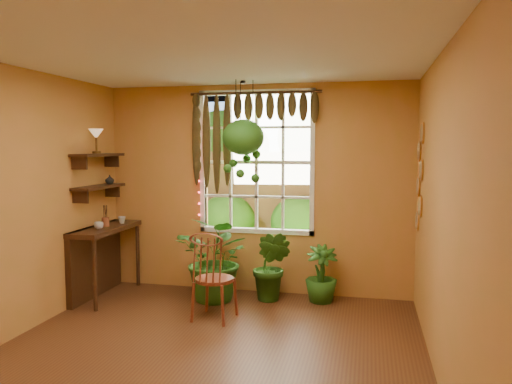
% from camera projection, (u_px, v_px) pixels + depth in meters
% --- Properties ---
extents(floor, '(4.50, 4.50, 0.00)m').
position_uv_depth(floor, '(200.00, 362.00, 4.42)').
color(floor, brown).
rests_on(floor, ground).
extents(ceiling, '(4.50, 4.50, 0.00)m').
position_uv_depth(ceiling, '(197.00, 51.00, 4.17)').
color(ceiling, white).
rests_on(ceiling, wall_back).
extents(wall_back, '(4.00, 0.00, 4.00)m').
position_uv_depth(wall_back, '(256.00, 189.00, 6.48)').
color(wall_back, '#CD8446').
rests_on(wall_back, floor).
extents(wall_right, '(0.00, 4.50, 4.50)m').
position_uv_depth(wall_right, '(444.00, 219.00, 3.85)').
color(wall_right, '#CD8446').
rests_on(wall_right, floor).
extents(window, '(1.52, 0.10, 1.86)m').
position_uv_depth(window, '(257.00, 162.00, 6.48)').
color(window, white).
rests_on(window, wall_back).
extents(valance_vine, '(1.70, 0.12, 1.10)m').
position_uv_depth(valance_vine, '(248.00, 117.00, 6.32)').
color(valance_vine, '#3B2510').
rests_on(valance_vine, window).
extents(string_lights, '(0.03, 0.03, 1.54)m').
position_uv_depth(string_lights, '(199.00, 158.00, 6.55)').
color(string_lights, '#FF2633').
rests_on(string_lights, window).
extents(wall_plates, '(0.04, 0.32, 1.10)m').
position_uv_depth(wall_plates, '(419.00, 178.00, 5.58)').
color(wall_plates, beige).
rests_on(wall_plates, wall_right).
extents(counter_ledge, '(0.40, 1.20, 0.90)m').
position_uv_depth(counter_ledge, '(99.00, 253.00, 6.34)').
color(counter_ledge, '#3B2510').
rests_on(counter_ledge, floor).
extents(shelf_lower, '(0.25, 0.90, 0.04)m').
position_uv_depth(shelf_lower, '(99.00, 187.00, 6.25)').
color(shelf_lower, '#3B2510').
rests_on(shelf_lower, wall_left).
extents(shelf_upper, '(0.25, 0.90, 0.04)m').
position_uv_depth(shelf_upper, '(98.00, 155.00, 6.22)').
color(shelf_upper, '#3B2510').
rests_on(shelf_upper, wall_left).
extents(backyard, '(14.00, 10.00, 12.00)m').
position_uv_depth(backyard, '(313.00, 175.00, 10.92)').
color(backyard, '#205A19').
rests_on(backyard, ground).
extents(windsor_chair, '(0.48, 0.50, 1.14)m').
position_uv_depth(windsor_chair, '(213.00, 290.00, 5.48)').
color(windsor_chair, brown).
rests_on(windsor_chair, floor).
extents(potted_plant_left, '(1.16, 1.07, 1.06)m').
position_uv_depth(potted_plant_left, '(218.00, 259.00, 6.13)').
color(potted_plant_left, '#214B14').
rests_on(potted_plant_left, floor).
extents(potted_plant_mid, '(0.58, 0.52, 0.88)m').
position_uv_depth(potted_plant_mid, '(272.00, 266.00, 6.14)').
color(potted_plant_mid, '#214B14').
rests_on(potted_plant_mid, floor).
extents(potted_plant_right, '(0.50, 0.50, 0.70)m').
position_uv_depth(potted_plant_right, '(321.00, 274.00, 6.11)').
color(potted_plant_right, '#214B14').
rests_on(potted_plant_right, floor).
extents(hanging_basket, '(0.51, 0.51, 1.25)m').
position_uv_depth(hanging_basket, '(243.00, 142.00, 6.07)').
color(hanging_basket, black).
rests_on(hanging_basket, ceiling).
extents(cup_a, '(0.14, 0.14, 0.09)m').
position_uv_depth(cup_a, '(99.00, 225.00, 6.09)').
color(cup_a, silver).
rests_on(cup_a, counter_ledge).
extents(cup_b, '(0.11, 0.11, 0.09)m').
position_uv_depth(cup_b, '(122.00, 220.00, 6.53)').
color(cup_b, beige).
rests_on(cup_b, counter_ledge).
extents(brush_jar, '(0.09, 0.09, 0.34)m').
position_uv_depth(brush_jar, '(105.00, 216.00, 6.27)').
color(brush_jar, '#98492C').
rests_on(brush_jar, counter_ledge).
extents(shelf_vase, '(0.14, 0.14, 0.12)m').
position_uv_depth(shelf_vase, '(110.00, 179.00, 6.50)').
color(shelf_vase, '#B2AD99').
rests_on(shelf_vase, shelf_lower).
extents(tiffany_lamp, '(0.18, 0.18, 0.30)m').
position_uv_depth(tiffany_lamp, '(96.00, 135.00, 6.13)').
color(tiffany_lamp, brown).
rests_on(tiffany_lamp, shelf_upper).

